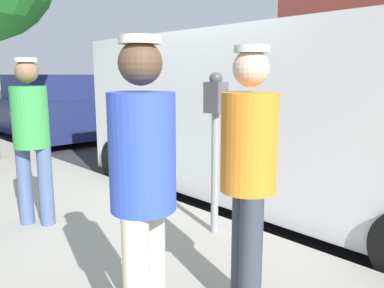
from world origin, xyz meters
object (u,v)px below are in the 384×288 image
object	(u,v)px
parked_sedan_behind	(46,109)
pedestrian_in_blue	(143,180)
pedestrian_in_orange	(248,166)
parked_van	(269,114)
parking_meter_near	(215,126)
pedestrian_in_green	(31,132)

from	to	relation	value
parked_sedan_behind	pedestrian_in_blue	bearing A→B (deg)	69.88
pedestrian_in_orange	parked_van	distance (m)	2.67
parking_meter_near	parked_sedan_behind	bearing A→B (deg)	-102.10
pedestrian_in_green	parked_van	world-z (taller)	parked_van
pedestrian_in_orange	parking_meter_near	bearing A→B (deg)	-128.26
pedestrian_in_orange	parked_van	size ratio (longest dim) A/B	0.32
pedestrian_in_orange	pedestrian_in_blue	bearing A→B (deg)	-13.42
pedestrian_in_blue	parking_meter_near	bearing A→B (deg)	-150.62
parking_meter_near	pedestrian_in_orange	xyz separation A→B (m)	(0.76, 0.97, -0.08)
pedestrian_in_green	pedestrian_in_blue	size ratio (longest dim) A/B	0.98
parking_meter_near	parked_van	xyz separation A→B (m)	(-1.50, -0.45, -0.03)
pedestrian_in_orange	parked_sedan_behind	bearing A→B (deg)	-105.65
pedestrian_in_orange	parked_van	bearing A→B (deg)	-147.88
parking_meter_near	pedestrian_in_orange	distance (m)	1.23
parking_meter_near	pedestrian_in_orange	bearing A→B (deg)	51.74
parked_sedan_behind	pedestrian_in_green	bearing A→B (deg)	65.76
pedestrian_in_orange	parked_sedan_behind	distance (m)	8.78
parking_meter_near	pedestrian_in_green	bearing A→B (deg)	-50.62
parked_van	parked_sedan_behind	size ratio (longest dim) A/B	1.18
parking_meter_near	pedestrian_in_green	world-z (taller)	pedestrian_in_green
pedestrian_in_green	pedestrian_in_orange	world-z (taller)	pedestrian_in_orange
parked_sedan_behind	pedestrian_in_orange	bearing A→B (deg)	74.35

